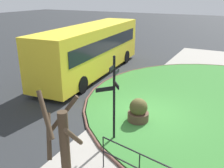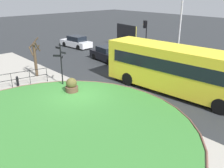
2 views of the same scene
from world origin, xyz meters
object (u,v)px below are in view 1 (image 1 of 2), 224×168
object	(u,v)px
car_trailing	(112,40)
street_tree_bare	(64,155)
bus_yellow	(92,49)
signpost_directional	(113,94)
planter_near_signpost	(138,112)

from	to	relation	value
car_trailing	street_tree_bare	world-z (taller)	street_tree_bare
bus_yellow	signpost_directional	bearing A→B (deg)	-147.05
planter_near_signpost	street_tree_bare	distance (m)	5.28
bus_yellow	car_trailing	world-z (taller)	bus_yellow
planter_near_signpost	street_tree_bare	bearing A→B (deg)	-178.70
signpost_directional	bus_yellow	bearing A→B (deg)	37.23
street_tree_bare	planter_near_signpost	bearing A→B (deg)	1.30
street_tree_bare	bus_yellow	bearing A→B (deg)	28.78
car_trailing	street_tree_bare	xyz separation A→B (m)	(-19.31, -8.90, 1.01)
bus_yellow	planter_near_signpost	xyz separation A→B (m)	(-5.13, -5.53, -1.26)
car_trailing	bus_yellow	bearing A→B (deg)	-161.51
bus_yellow	car_trailing	bearing A→B (deg)	15.54
bus_yellow	planter_near_signpost	world-z (taller)	bus_yellow
car_trailing	planter_near_signpost	size ratio (longest dim) A/B	3.92
signpost_directional	bus_yellow	size ratio (longest dim) A/B	0.30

